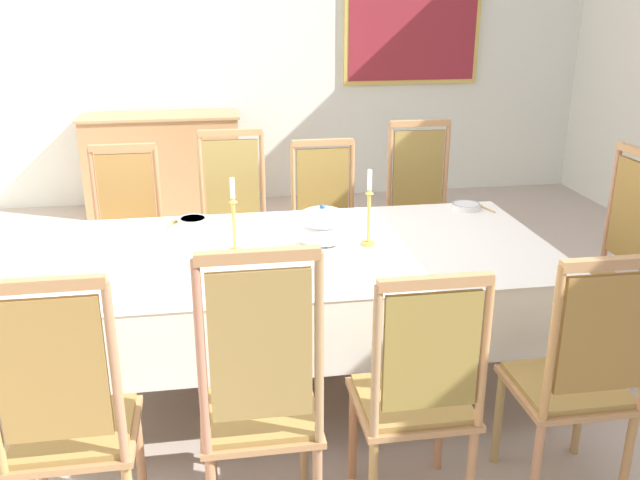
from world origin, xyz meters
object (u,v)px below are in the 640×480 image
chair_south_a (68,418)px  candlestick_west (234,223)px  chair_south_b (260,397)px  chair_head_east (604,261)px  bowl_near_left (466,206)px  chair_south_d (578,376)px  sideboard (163,163)px  chair_north_b (235,222)px  framed_painting (413,19)px  chair_north_c (326,222)px  chair_north_d (421,212)px  bowl_near_right (193,220)px  dining_table (303,262)px  soup_tureen (322,227)px  chair_south_c (417,392)px  spoon_primary (481,206)px  candlestick_east (369,215)px  spoon_secondary (174,222)px  chair_north_a (128,232)px

chair_south_a → candlestick_west: chair_south_a is taller
chair_south_a → chair_south_b: 0.66m
chair_head_east → bowl_near_left: bearing=50.6°
chair_south_d → sideboard: bearing=112.8°
chair_north_b → framed_painting: size_ratio=0.86×
chair_south_b → framed_painting: (1.86, 4.56, 1.12)m
candlestick_west → framed_painting: framed_painting is taller
chair_north_c → chair_north_d: 0.64m
chair_north_c → bowl_near_right: bearing=32.7°
dining_table → chair_south_d: chair_south_d is taller
chair_south_b → chair_north_d: size_ratio=1.03×
dining_table → chair_south_a: 1.41m
bowl_near_right → soup_tureen: bearing=-37.3°
chair_south_c → spoon_primary: size_ratio=6.16×
chair_head_east → candlestick_east: chair_head_east is taller
chair_south_c → chair_south_d: bearing=-0.1°
chair_south_c → spoon_secondary: chair_south_c is taller
chair_north_a → bowl_near_right: bearing=128.1°
chair_south_a → bowl_near_left: chair_south_a is taller
chair_head_east → spoon_secondary: 2.35m
candlestick_east → framed_painting: size_ratio=0.29×
soup_tureen → spoon_primary: bearing=26.8°
chair_north_b → spoon_secondary: size_ratio=6.62×
candlestick_west → sideboard: 3.35m
spoon_primary → sideboard: size_ratio=0.12×
chair_north_c → candlestick_east: size_ratio=2.76×
dining_table → chair_head_east: chair_head_east is taller
dining_table → chair_south_c: 1.07m
chair_south_a → chair_south_b: bearing=-0.3°
chair_north_b → chair_north_d: bearing=-179.9°
candlestick_west → chair_south_b: bearing=-88.0°
chair_south_c → chair_head_east: chair_head_east is taller
chair_head_east → dining_table: bearing=90.0°
chair_south_b → chair_south_d: bearing=0.3°
chair_north_b → spoon_secondary: chair_north_b is taller
chair_south_c → candlestick_east: (0.04, 1.02, 0.37)m
chair_north_b → spoon_secondary: (-0.35, -0.51, 0.19)m
chair_north_c → candlestick_west: bearing=58.6°
chair_north_a → chair_head_east: size_ratio=0.90×
chair_south_d → spoon_primary: chair_south_d is taller
chair_north_a → chair_north_c: 1.25m
chair_south_b → framed_painting: 5.05m
chair_north_d → chair_north_a: bearing=0.2°
chair_north_b → chair_head_east: bearing=152.1°
chair_south_d → chair_north_d: chair_north_d is taller
chair_south_a → candlestick_west: 1.25m
chair_south_c → framed_painting: size_ratio=0.80×
chair_south_a → chair_south_d: 1.89m
chair_head_east → spoon_secondary: chair_head_east is taller
chair_south_a → chair_south_c: chair_south_a is taller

